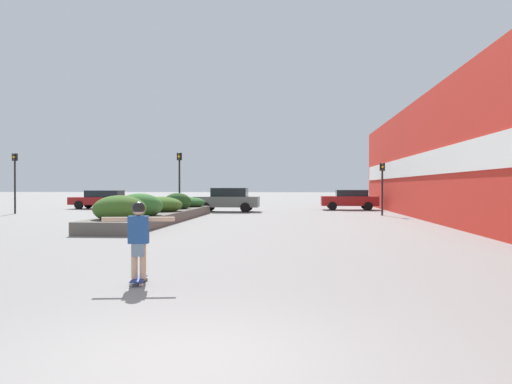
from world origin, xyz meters
name	(u,v)px	position (x,y,z in m)	size (l,w,h in m)	color
ground_plane	(178,367)	(0.00, 0.00, 0.00)	(300.00, 300.00, 0.00)	gray
building_wall_right	(446,154)	(7.60, 18.11, 3.14)	(0.67, 44.58, 6.29)	red
planter_box	(160,210)	(-5.58, 18.99, 0.54)	(2.24, 15.00, 1.40)	#605B54
skateboard	(139,280)	(-1.65, 3.88, 0.07)	(0.31, 0.75, 0.09)	navy
skateboarder	(139,232)	(-1.65, 3.88, 0.90)	(1.24, 0.27, 1.33)	tan
car_leftmost	(228,199)	(-3.65, 28.69, 0.83)	(4.25, 2.02, 1.60)	slate
car_center_left	(103,199)	(-13.77, 32.28, 0.75)	(4.71, 1.91, 1.40)	maroon
car_rightmost	(350,199)	(4.80, 32.10, 0.76)	(4.04, 1.85, 1.45)	maroon
traffic_light_left	(179,173)	(-6.24, 25.67, 2.55)	(0.28, 0.30, 3.77)	black
traffic_light_right	(382,179)	(5.97, 25.08, 2.12)	(0.28, 0.30, 3.06)	black
traffic_light_far_left	(15,173)	(-16.52, 25.07, 2.53)	(0.28, 0.30, 3.75)	black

